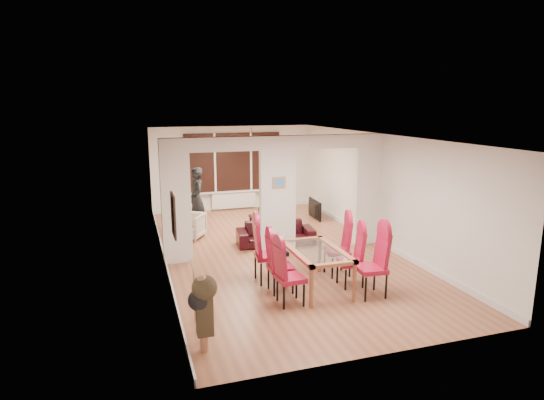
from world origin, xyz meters
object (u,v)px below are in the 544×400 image
person (197,199)px  bottle (259,212)px  coffee_table (267,219)px  dining_table (316,269)px  dining_chair_lc (268,251)px  dining_chair_rb (351,258)px  armchair (189,226)px  television (312,209)px  sofa (276,233)px  dining_chair_ra (371,264)px  dining_chair_rc (338,247)px  dining_chair_lb (281,263)px  bowl (261,214)px  dining_chair_la (291,274)px

person → bottle: size_ratio=5.90×
coffee_table → bottle: bearing=-160.3°
dining_table → person: 4.79m
dining_chair_lc → dining_chair_rb: 1.52m
dining_chair_lc → armchair: size_ratio=1.71×
dining_chair_rb → television: dining_chair_rb is taller
dining_table → sofa: (0.11, 2.71, -0.10)m
dining_table → dining_chair_ra: dining_chair_ra is taller
dining_chair_rc → television: dining_chair_rc is taller
dining_chair_rc → television: bearing=87.2°
sofa → television: bearing=55.5°
dining_table → dining_chair_lb: (-0.65, 0.05, 0.16)m
dining_table → bowl: (0.35, 4.72, -0.12)m
dining_chair_la → television: (2.53, 5.24, -0.25)m
coffee_table → dining_chair_la: bearing=-102.6°
dining_chair_rc → dining_chair_lb: bearing=-148.2°
television → bowl: size_ratio=4.90×
dining_chair_lb → bowl: (1.00, 4.67, -0.29)m
dining_chair_rc → coffee_table: bearing=105.3°
dining_chair_rc → bottle: (-0.41, 4.10, -0.20)m
dining_chair_lb → sofa: (0.77, 2.66, -0.26)m
sofa → person: size_ratio=1.09×
bowl → coffee_table: bearing=-16.4°
armchair → sofa: bearing=0.6°
dining_chair_la → dining_chair_rb: size_ratio=1.00×
dining_chair_ra → armchair: dining_chair_ra is taller
dining_chair_rb → dining_chair_rc: (0.01, 0.57, 0.03)m
bottle → coffee_table: bearing=19.7°
sofa → bowl: bearing=89.6°
dining_chair_lc → bottle: dining_chair_lc is taller
dining_table → dining_chair_rc: size_ratio=1.39×
person → dining_chair_ra: bearing=15.6°
dining_chair_lc → person: bearing=107.2°
bottle → dining_table: bearing=-93.1°
dining_table → dining_chair_lc: dining_chair_lc is taller
dining_table → sofa: bearing=87.6°
coffee_table → armchair: bearing=-159.6°
dining_chair_ra → coffee_table: bearing=98.8°
dining_chair_la → armchair: dining_chair_la is taller
bowl → person: bearing=-174.1°
dining_chair_lb → television: size_ratio=1.10×
dining_chair_rc → television: 4.45m
television → bottle: (-1.63, -0.17, 0.08)m
dining_table → dining_chair_lc: 0.95m
coffee_table → bottle: size_ratio=3.33×
dining_chair_lb → dining_chair_lc: bearing=99.3°
armchair → bowl: (2.12, 0.89, -0.07)m
person → bottle: (1.72, 0.06, -0.48)m
dining_chair_lc → armchair: bearing=114.4°
sofa → coffee_table: sofa is taller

